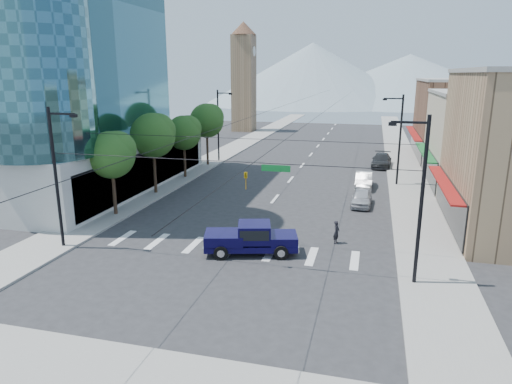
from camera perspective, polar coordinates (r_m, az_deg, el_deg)
ground at (r=28.25m, az=-3.64°, el=-8.20°), size 160.00×160.00×0.00m
sidewalk_left at (r=68.67m, az=-2.90°, el=5.46°), size 4.00×120.00×0.15m
sidewalk_right at (r=65.75m, az=17.57°, el=4.39°), size 4.00×120.00×0.15m
sidewalk_cross at (r=18.62m, az=-15.96°, el=-21.69°), size 28.00×4.00×0.15m
office_tower at (r=51.84m, az=-28.62°, el=16.79°), size 29.50×27.00×30.00m
shop_mid at (r=50.56m, az=27.93°, el=5.59°), size 12.00×14.00×9.00m
shop_far at (r=66.07m, az=24.90°, el=8.09°), size 12.00×18.00×10.00m
clock_tower at (r=90.18m, az=-1.54°, el=14.39°), size 4.80×4.80×20.40m
mountain_left at (r=176.26m, az=7.06°, el=14.49°), size 80.00×80.00×22.00m
mountain_right at (r=185.12m, az=18.56°, el=13.24°), size 90.00×90.00×18.00m
tree_near at (r=36.83m, az=-17.41°, el=4.64°), size 3.65×3.64×6.71m
tree_midnear at (r=42.78m, az=-12.57°, el=7.07°), size 4.09×4.09×7.52m
tree_midfar at (r=49.15m, az=-8.85°, el=7.47°), size 3.65×3.64×6.71m
tree_far at (r=55.55m, az=-6.03°, el=8.99°), size 4.09×4.09×7.52m
signal_rig at (r=25.81m, az=-4.08°, el=0.47°), size 21.80×0.20×9.00m
lamp_pole_nw at (r=58.19m, az=-4.63°, el=8.63°), size 2.00×0.25×9.00m
lamp_pole_ne at (r=47.18m, az=17.42°, el=6.63°), size 2.00×0.25×9.00m
pickup_truck at (r=28.47m, az=-0.68°, el=-5.76°), size 6.14×3.48×1.97m
pedestrian at (r=30.69m, az=10.03°, el=-4.96°), size 0.51×0.64×1.55m
parked_car_near at (r=39.79m, az=13.07°, el=-0.70°), size 1.81×4.16×1.39m
parked_car_mid at (r=46.25m, az=13.32°, el=1.47°), size 1.59×4.54×1.50m
parked_car_far at (r=57.11m, az=15.42°, el=3.83°), size 2.55×5.61×1.59m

